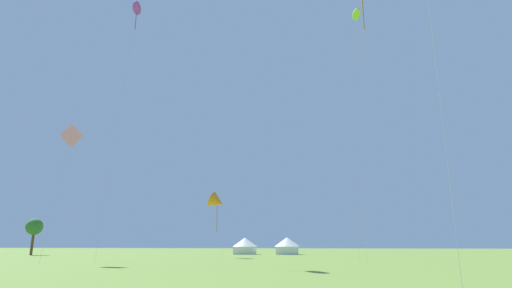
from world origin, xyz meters
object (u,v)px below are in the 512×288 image
kite_lime_parafoil (356,15)px  kite_orange_delta (217,202)px  kite_purple_parafoil (137,9)px  tree_distant_left (34,227)px  kite_pink_diamond (71,136)px  festival_tent_center (287,245)px  festival_tent_right (245,245)px

kite_lime_parafoil → kite_orange_delta: size_ratio=3.54×
kite_orange_delta → kite_lime_parafoil: bearing=-16.1°
kite_purple_parafoil → tree_distant_left: 44.62m
kite_pink_diamond → kite_orange_delta: 23.10m
festival_tent_center → tree_distant_left: bearing=-164.3°
kite_orange_delta → festival_tent_right: 20.75m
kite_purple_parafoil → festival_tent_center: kite_purple_parafoil is taller
kite_lime_parafoil → kite_purple_parafoil: kite_lime_parafoil is taller
kite_orange_delta → festival_tent_center: bearing=68.4°
kite_pink_diamond → kite_lime_parafoil: size_ratio=0.43×
festival_tent_right → kite_pink_diamond: bearing=-104.4°
kite_orange_delta → kite_purple_parafoil: bearing=-116.2°
kite_pink_diamond → festival_tent_right: 42.64m
kite_pink_diamond → kite_orange_delta: (10.31, 20.05, -5.02)m
kite_lime_parafoil → festival_tent_right: (-20.85, 25.80, -30.47)m
kite_purple_parafoil → festival_tent_center: (14.96, 34.28, -29.39)m
kite_orange_delta → festival_tent_right: kite_orange_delta is taller
kite_orange_delta → tree_distant_left: size_ratio=1.47×
kite_lime_parafoil → kite_orange_delta: kite_lime_parafoil is taller
kite_orange_delta → kite_pink_diamond: bearing=-117.2°
kite_orange_delta → tree_distant_left: kite_orange_delta is taller
festival_tent_right → kite_purple_parafoil: bearing=-101.5°
festival_tent_right → tree_distant_left: tree_distant_left is taller
kite_pink_diamond → festival_tent_center: 45.21m
kite_pink_diamond → festival_tent_right: (10.20, 39.87, -11.17)m
kite_purple_parafoil → kite_pink_diamond: bearing=-119.9°
kite_pink_diamond → festival_tent_right: size_ratio=3.03×
kite_lime_parafoil → festival_tent_right: kite_lime_parafoil is taller
kite_lime_parafoil → festival_tent_center: 41.93m
festival_tent_right → tree_distant_left: (-35.48, -12.24, 3.09)m
festival_tent_center → kite_lime_parafoil: bearing=-63.5°
kite_pink_diamond → kite_purple_parafoil: (3.21, 5.59, 18.25)m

